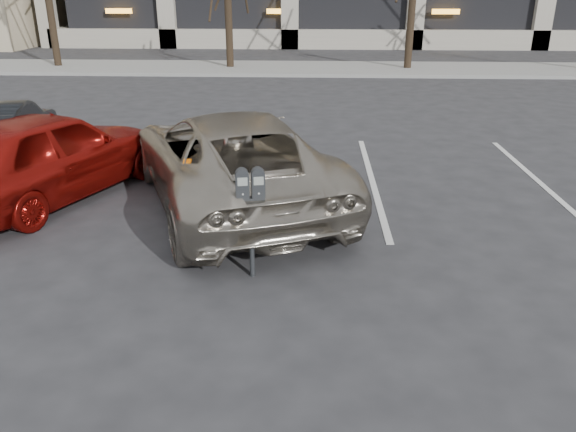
# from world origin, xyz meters

# --- Properties ---
(ground) EXTENTS (140.00, 140.00, 0.00)m
(ground) POSITION_xyz_m (0.00, 0.00, 0.00)
(ground) COLOR #28282B
(ground) RESTS_ON ground
(sidewalk) EXTENTS (80.00, 4.00, 0.12)m
(sidewalk) POSITION_xyz_m (0.00, 16.00, 0.06)
(sidewalk) COLOR gray
(sidewalk) RESTS_ON ground
(stall_lines) EXTENTS (16.90, 5.20, 0.00)m
(stall_lines) POSITION_xyz_m (-1.40, 2.30, 0.01)
(stall_lines) COLOR silver
(stall_lines) RESTS_ON ground
(parking_meter) EXTENTS (0.34, 0.18, 1.25)m
(parking_meter) POSITION_xyz_m (-0.26, -1.20, 0.96)
(parking_meter) COLOR black
(parking_meter) RESTS_ON ground
(suv_silver) EXTENTS (4.06, 5.55, 1.41)m
(suv_silver) POSITION_xyz_m (-0.81, 1.09, 0.70)
(suv_silver) COLOR #A99F8F
(suv_silver) RESTS_ON ground
(car_red) EXTENTS (3.01, 4.39, 1.39)m
(car_red) POSITION_xyz_m (-3.62, 1.20, 0.69)
(car_red) COLOR #9B130E
(car_red) RESTS_ON ground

